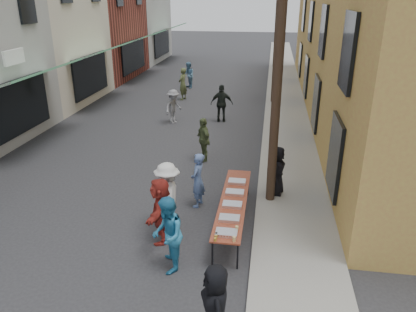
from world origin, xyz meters
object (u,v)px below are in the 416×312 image
(utility_pole_near, at_px, (279,50))
(utility_pole_far, at_px, (277,11))
(guest_front_a, at_px, (216,307))
(utility_pole_mid, at_px, (278,21))
(catering_tray_sausage, at_px, (226,233))
(server, at_px, (277,170))
(serving_table, at_px, (233,202))
(guest_front_c, at_px, (167,235))

(utility_pole_near, xyz_separation_m, utility_pole_far, (0.00, 24.00, 0.00))
(utility_pole_near, xyz_separation_m, guest_front_a, (-0.90, -5.57, -3.67))
(utility_pole_mid, xyz_separation_m, utility_pole_far, (0.00, 12.00, 0.00))
(utility_pole_near, height_order, catering_tray_sausage, utility_pole_near)
(utility_pole_far, bearing_deg, utility_pole_near, -90.00)
(guest_front_a, xyz_separation_m, server, (1.06, 5.98, 0.04))
(utility_pole_near, bearing_deg, serving_table, -123.25)
(utility_pole_near, bearing_deg, server, 67.75)
(utility_pole_mid, height_order, catering_tray_sausage, utility_pole_mid)
(guest_front_a, bearing_deg, guest_front_c, -165.02)
(guest_front_c, bearing_deg, server, 135.59)
(utility_pole_far, xyz_separation_m, guest_front_c, (-2.25, -27.61, -3.59))
(catering_tray_sausage, distance_m, guest_front_c, 1.36)
(guest_front_c, xyz_separation_m, server, (2.42, 4.02, -0.03))
(catering_tray_sausage, relative_size, guest_front_c, 0.28)
(serving_table, xyz_separation_m, server, (1.15, 1.90, 0.16))
(guest_front_a, bearing_deg, utility_pole_far, 158.63)
(utility_pole_mid, bearing_deg, serving_table, -94.17)
(utility_pole_mid, xyz_separation_m, guest_front_c, (-2.25, -15.61, -3.59))
(serving_table, xyz_separation_m, guest_front_a, (0.08, -4.08, 0.12))
(server, bearing_deg, catering_tray_sausage, 173.62)
(guest_front_c, bearing_deg, serving_table, 135.65)
(catering_tray_sausage, bearing_deg, guest_front_c, -159.92)
(utility_pole_near, relative_size, guest_front_c, 4.97)
(utility_pole_near, xyz_separation_m, guest_front_c, (-2.25, -3.61, -3.59))
(utility_pole_mid, distance_m, server, 12.15)
(utility_pole_near, relative_size, utility_pole_mid, 1.00)
(utility_pole_mid, relative_size, server, 5.84)
(utility_pole_far, xyz_separation_m, guest_front_a, (-0.90, -29.57, -3.67))
(utility_pole_near, height_order, guest_front_c, utility_pole_near)
(serving_table, distance_m, catering_tray_sausage, 1.65)
(serving_table, height_order, catering_tray_sausage, catering_tray_sausage)
(utility_pole_near, distance_m, guest_front_a, 6.73)
(utility_pole_near, distance_m, server, 3.66)
(utility_pole_near, height_order, serving_table, utility_pole_near)
(guest_front_a, xyz_separation_m, guest_front_c, (-1.35, 1.96, 0.07))
(guest_front_a, distance_m, guest_front_c, 2.38)
(utility_pole_far, distance_m, guest_front_c, 27.94)
(utility_pole_far, bearing_deg, guest_front_a, -91.74)
(utility_pole_near, distance_m, utility_pole_mid, 12.00)
(utility_pole_near, distance_m, catering_tray_sausage, 4.96)
(serving_table, relative_size, guest_front_c, 2.21)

